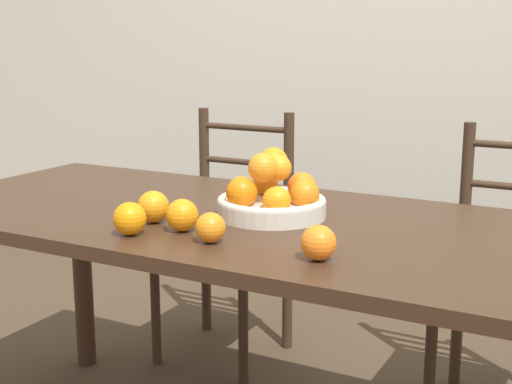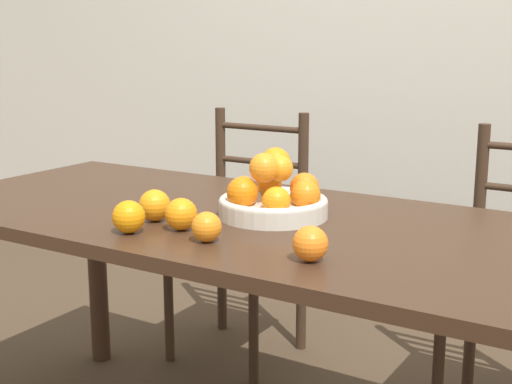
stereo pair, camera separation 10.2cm
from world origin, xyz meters
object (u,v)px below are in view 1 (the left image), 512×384
object	(u,v)px
orange_loose_1	(153,207)
orange_loose_2	(318,243)
orange_loose_0	(182,215)
fruit_bowl	(272,196)
chair_left	(228,238)
chair_right	(512,281)
orange_loose_4	(211,228)
orange_loose_3	(130,219)

from	to	relation	value
orange_loose_1	orange_loose_2	distance (m)	0.50
orange_loose_0	orange_loose_1	size ratio (longest dim) A/B	0.97
fruit_bowl	orange_loose_1	world-z (taller)	fruit_bowl
orange_loose_1	chair_left	size ratio (longest dim) A/B	0.09
fruit_bowl	chair_left	world-z (taller)	chair_left
chair_left	chair_right	bearing A→B (deg)	-0.13
fruit_bowl	chair_right	xyz separation A→B (m)	(0.52, 0.66, -0.35)
orange_loose_4	chair_right	xyz separation A→B (m)	(0.54, 0.94, -0.33)
orange_loose_2	orange_loose_3	world-z (taller)	orange_loose_3
orange_loose_1	chair_right	xyz separation A→B (m)	(0.76, 0.85, -0.34)
fruit_bowl	orange_loose_2	distance (m)	0.38
orange_loose_0	orange_loose_1	xyz separation A→B (m)	(-0.11, 0.03, 0.00)
fruit_bowl	orange_loose_0	xyz separation A→B (m)	(-0.13, -0.23, -0.02)
fruit_bowl	orange_loose_3	size ratio (longest dim) A/B	3.59
orange_loose_3	chair_left	world-z (taller)	chair_left
orange_loose_3	orange_loose_4	xyz separation A→B (m)	(0.20, 0.04, -0.00)
orange_loose_1	orange_loose_2	bearing A→B (deg)	-10.45
orange_loose_3	chair_right	xyz separation A→B (m)	(0.74, 0.98, -0.33)
orange_loose_1	orange_loose_2	size ratio (longest dim) A/B	1.08
chair_left	orange_loose_3	bearing A→B (deg)	-72.64
orange_loose_2	chair_left	bearing A→B (deg)	129.55
orange_loose_1	orange_loose_2	world-z (taller)	orange_loose_1
orange_loose_0	orange_loose_4	bearing A→B (deg)	-24.72
orange_loose_1	orange_loose_4	size ratio (longest dim) A/B	1.16
chair_left	chair_right	distance (m)	1.05
orange_loose_2	orange_loose_4	distance (m)	0.27
orange_loose_4	chair_left	distance (m)	1.12
orange_loose_1	orange_loose_3	size ratio (longest dim) A/B	1.03
chair_left	chair_right	size ratio (longest dim) A/B	1.00
orange_loose_4	orange_loose_3	bearing A→B (deg)	-169.88
fruit_bowl	chair_right	size ratio (longest dim) A/B	0.30
orange_loose_2	orange_loose_4	xyz separation A→B (m)	(-0.27, 0.00, -0.00)
orange_loose_1	orange_loose_4	world-z (taller)	orange_loose_1
orange_loose_0	orange_loose_3	bearing A→B (deg)	-135.58
orange_loose_3	chair_left	size ratio (longest dim) A/B	0.08
orange_loose_2	chair_right	distance (m)	1.04
orange_loose_2	chair_left	size ratio (longest dim) A/B	0.08
orange_loose_0	chair_left	size ratio (longest dim) A/B	0.08
orange_loose_2	orange_loose_3	xyz separation A→B (m)	(-0.47, -0.03, 0.00)
orange_loose_1	chair_left	world-z (taller)	chair_left
orange_loose_0	orange_loose_1	bearing A→B (deg)	162.84
orange_loose_1	chair_left	xyz separation A→B (m)	(-0.29, 0.85, -0.34)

